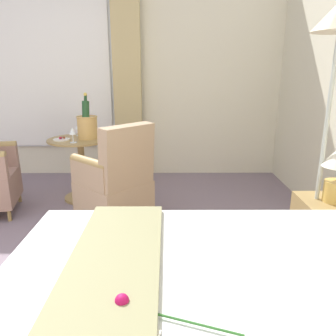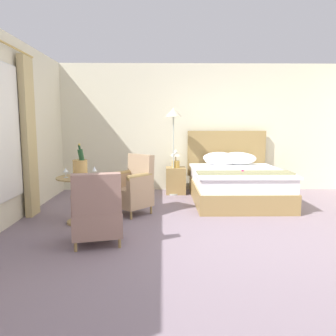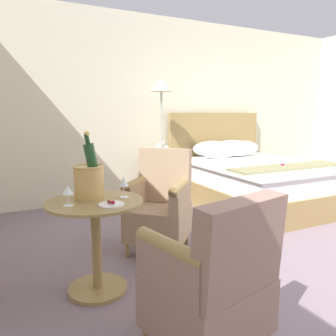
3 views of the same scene
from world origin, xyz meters
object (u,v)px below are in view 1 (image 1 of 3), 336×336
at_px(floor_lamp_brass, 336,53).
at_px(armchair_by_window, 116,183).
at_px(nightstand, 329,239).
at_px(wine_glass_near_bucket, 78,127).
at_px(side_table_round, 82,163).
at_px(wine_glass_near_edge, 72,132).
at_px(champagne_bucket, 87,125).
at_px(snack_plate, 62,139).

xyz_separation_m(floor_lamp_brass, armchair_by_window, (-0.71, -1.47, -1.06)).
bearing_deg(nightstand, armchair_by_window, -115.78).
height_order(wine_glass_near_bucket, armchair_by_window, armchair_by_window).
height_order(side_table_round, wine_glass_near_edge, wine_glass_near_edge).
distance_m(floor_lamp_brass, wine_glass_near_edge, 2.43).
bearing_deg(nightstand, wine_glass_near_bucket, -128.47).
bearing_deg(side_table_round, champagne_bucket, 99.65).
xyz_separation_m(nightstand, side_table_round, (-1.49, -2.06, 0.14)).
height_order(nightstand, side_table_round, side_table_round).
bearing_deg(champagne_bucket, wine_glass_near_bucket, -140.86).
distance_m(wine_glass_near_bucket, snack_plate, 0.30).
bearing_deg(nightstand, snack_plate, -122.43).
xyz_separation_m(wine_glass_near_bucket, armchair_by_window, (0.93, 0.55, -0.36)).
bearing_deg(snack_plate, champagne_bucket, 108.22).
xyz_separation_m(wine_glass_near_bucket, wine_glass_near_edge, (0.41, 0.05, 0.01)).
relative_size(snack_plate, armchair_by_window, 0.18).
height_order(floor_lamp_brass, side_table_round, floor_lamp_brass).
xyz_separation_m(nightstand, armchair_by_window, (-0.76, -1.57, 0.15)).
height_order(floor_lamp_brass, wine_glass_near_bucket, floor_lamp_brass).
height_order(champagne_bucket, wine_glass_near_bucket, champagne_bucket).
bearing_deg(nightstand, floor_lamp_brass, -118.63).
xyz_separation_m(wine_glass_near_edge, armchair_by_window, (0.52, 0.51, -0.37)).
relative_size(side_table_round, wine_glass_near_bucket, 4.98).
height_order(champagne_bucket, armchair_by_window, champagne_bucket).
bearing_deg(snack_plate, wine_glass_near_bucket, 155.99).
relative_size(side_table_round, wine_glass_near_edge, 4.35).
xyz_separation_m(nightstand, champagne_bucket, (-1.51, -1.98, 0.57)).
bearing_deg(wine_glass_near_bucket, side_table_round, 17.21).
relative_size(floor_lamp_brass, snack_plate, 10.18).
relative_size(champagne_bucket, armchair_by_window, 0.50).
bearing_deg(champagne_bucket, wine_glass_near_edge, -23.21).
relative_size(wine_glass_near_bucket, wine_glass_near_edge, 0.87).
bearing_deg(floor_lamp_brass, nightstand, 61.37).
bearing_deg(snack_plate, nightstand, 57.57).
distance_m(nightstand, wine_glass_near_edge, 2.50).
height_order(nightstand, armchair_by_window, armchair_by_window).
height_order(side_table_round, champagne_bucket, champagne_bucket).
distance_m(floor_lamp_brass, armchair_by_window, 1.95).
height_order(wine_glass_near_edge, armchair_by_window, armchair_by_window).
xyz_separation_m(nightstand, wine_glass_near_edge, (-1.28, -2.08, 0.53)).
height_order(nightstand, snack_plate, snack_plate).
bearing_deg(side_table_round, armchair_by_window, 33.82).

